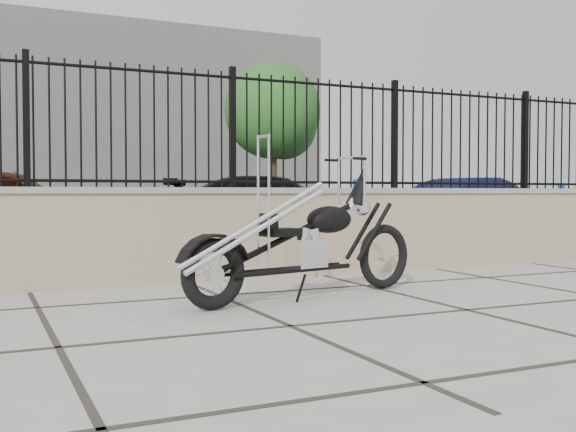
% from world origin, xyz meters
% --- Properties ---
extents(ground_plane, '(90.00, 90.00, 0.00)m').
position_xyz_m(ground_plane, '(0.00, 0.00, 0.00)').
color(ground_plane, '#99968E').
rests_on(ground_plane, ground).
extents(parking_lot, '(30.00, 30.00, 0.00)m').
position_xyz_m(parking_lot, '(0.00, 12.50, 0.00)').
color(parking_lot, black).
rests_on(parking_lot, ground).
extents(retaining_wall, '(14.00, 0.36, 0.96)m').
position_xyz_m(retaining_wall, '(0.00, 2.50, 0.48)').
color(retaining_wall, gray).
rests_on(retaining_wall, ground_plane).
extents(iron_fence, '(14.00, 0.08, 1.20)m').
position_xyz_m(iron_fence, '(0.00, 2.50, 1.56)').
color(iron_fence, black).
rests_on(iron_fence, retaining_wall).
extents(background_building, '(22.00, 6.00, 8.00)m').
position_xyz_m(background_building, '(0.00, 26.50, 4.00)').
color(background_building, beige).
rests_on(background_building, ground_plane).
extents(chopper_motorcycle, '(2.37, 0.92, 1.40)m').
position_xyz_m(chopper_motorcycle, '(-0.91, 1.02, 0.70)').
color(chopper_motorcycle, black).
rests_on(chopper_motorcycle, ground_plane).
extents(car_red, '(4.12, 2.16, 1.34)m').
position_xyz_m(car_red, '(-3.06, 7.34, 0.67)').
color(car_red, '#431609').
rests_on(car_red, parking_lot).
extents(car_black, '(4.58, 3.17, 1.23)m').
position_xyz_m(car_black, '(1.90, 7.91, 0.62)').
color(car_black, black).
rests_on(car_black, parking_lot).
extents(car_blue, '(3.81, 1.83, 1.20)m').
position_xyz_m(car_blue, '(6.00, 6.86, 0.60)').
color(car_blue, black).
rests_on(car_blue, parking_lot).
extents(bollard_a, '(0.15, 0.15, 0.95)m').
position_xyz_m(bollard_a, '(-1.65, 4.23, 0.48)').
color(bollard_a, '#0A1DA2').
rests_on(bollard_a, ground_plane).
extents(bollard_b, '(0.16, 0.16, 1.10)m').
position_xyz_m(bollard_b, '(1.54, 4.23, 0.55)').
color(bollard_b, '#0B28B0').
rests_on(bollard_b, ground_plane).
extents(bollard_c, '(0.13, 0.13, 1.04)m').
position_xyz_m(bollard_c, '(6.26, 4.94, 0.52)').
color(bollard_c, '#0C31BE').
rests_on(bollard_c, ground_plane).
extents(tree_right, '(3.15, 3.15, 5.32)m').
position_xyz_m(tree_right, '(5.40, 16.18, 3.72)').
color(tree_right, '#382619').
rests_on(tree_right, ground_plane).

